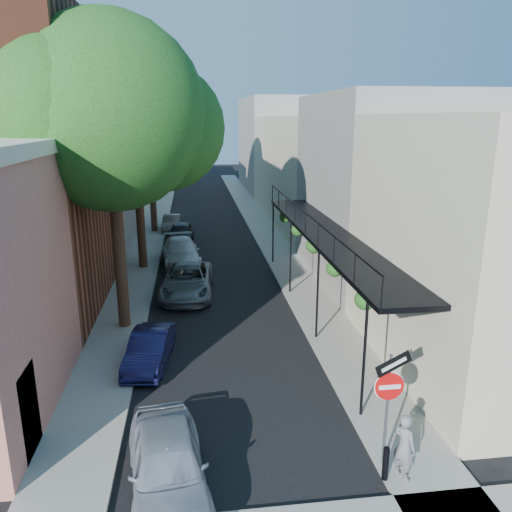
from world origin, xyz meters
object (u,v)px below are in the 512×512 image
object	(u,v)px
parked_car_a	(168,465)
parked_car_e	(181,233)
oak_near	(123,118)
bollard	(386,464)
pedestrian	(404,447)
parked_car_d	(181,252)
parked_car_f	(172,223)
oak_mid	(143,135)
parked_car_b	(150,349)
parked_car_c	(187,281)
sign_post	(389,391)
oak_far	(155,112)

from	to	relation	value
parked_car_a	parked_car_e	xyz separation A→B (m)	(-0.10, 22.53, -0.02)
oak_near	bollard	bearing A→B (deg)	-56.88
parked_car_a	pedestrian	size ratio (longest dim) A/B	2.57
parked_car_d	parked_car_f	world-z (taller)	parked_car_d
oak_mid	parked_car_b	distance (m)	13.13
oak_near	oak_mid	size ratio (longest dim) A/B	1.12
oak_near	parked_car_b	size ratio (longest dim) A/B	3.36
parked_car_e	oak_mid	bearing A→B (deg)	-105.30
parked_car_b	pedestrian	xyz separation A→B (m)	(6.00, -6.34, 0.35)
parked_car_c	parked_car_e	xyz separation A→B (m)	(-0.46, 9.92, -0.00)
sign_post	parked_car_d	xyz separation A→B (m)	(-4.92, 17.61, -1.34)
oak_near	oak_mid	distance (m)	8.01
parked_car_f	parked_car_a	bearing A→B (deg)	-85.25
parked_car_b	oak_mid	bearing A→B (deg)	101.51
sign_post	parked_car_c	size ratio (longest dim) A/B	0.61
parked_car_a	parked_car_c	size ratio (longest dim) A/B	0.83
parked_car_b	parked_car_c	bearing A→B (deg)	87.11
oak_mid	parked_car_b	bearing A→B (deg)	-85.89
sign_post	parked_car_f	world-z (taller)	sign_post
parked_car_e	parked_car_b	bearing A→B (deg)	-91.01
oak_far	parked_car_a	size ratio (longest dim) A/B	2.92
parked_car_f	pedestrian	bearing A→B (deg)	-74.48
parked_car_e	bollard	bearing A→B (deg)	-76.45
oak_near	parked_car_c	xyz separation A→B (m)	(1.97, 3.19, -7.20)
parked_car_d	parked_car_f	bearing A→B (deg)	90.33
oak_near	parked_car_a	world-z (taller)	oak_near
parked_car_d	parked_car_f	xyz separation A→B (m)	(-0.84, 8.76, -0.13)
oak_far	parked_car_e	bearing A→B (deg)	-69.02
pedestrian	parked_car_b	bearing A→B (deg)	18.89
parked_car_a	parked_car_e	bearing A→B (deg)	83.20
oak_far	parked_car_e	world-z (taller)	oak_far
parked_car_b	sign_post	bearing A→B (deg)	-38.16
sign_post	parked_car_a	world-z (taller)	sign_post
bollard	parked_car_e	xyz separation A→B (m)	(-4.86, 22.87, 0.15)
oak_near	parked_car_b	bearing A→B (deg)	-77.34
sign_post	oak_near	size ratio (longest dim) A/B	0.26
oak_far	parked_car_a	world-z (taller)	oak_far
oak_near	pedestrian	bearing A→B (deg)	-55.26
bollard	parked_car_b	size ratio (longest dim) A/B	0.24
parked_car_d	parked_car_f	distance (m)	8.81
oak_far	parked_car_c	bearing A→B (deg)	-81.95
pedestrian	oak_near	bearing A→B (deg)	10.22
sign_post	pedestrian	size ratio (longest dim) A/B	1.89
parked_car_d	oak_far	bearing A→B (deg)	95.25
parked_car_d	pedestrian	distance (m)	18.80
sign_post	oak_far	distance (m)	27.80
oak_mid	parked_car_a	distance (m)	18.59
sign_post	parked_car_d	world-z (taller)	sign_post
parked_car_b	parked_car_c	size ratio (longest dim) A/B	0.70
oak_near	parked_car_f	xyz separation A→B (m)	(0.77, 17.08, -7.32)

